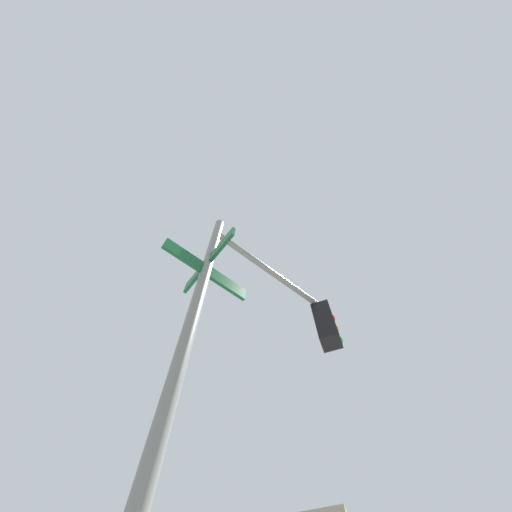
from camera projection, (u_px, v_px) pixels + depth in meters
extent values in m
cylinder|color=slate|center=(173.00, 387.00, 2.12)|extent=(0.12, 0.12, 6.11)
cylinder|color=slate|center=(272.00, 272.00, 4.77)|extent=(1.14, 1.81, 0.09)
cube|color=black|center=(326.00, 325.00, 4.67)|extent=(0.28, 0.28, 0.80)
sphere|color=red|center=(329.00, 319.00, 4.93)|extent=(0.18, 0.18, 0.18)
sphere|color=orange|center=(333.00, 330.00, 4.71)|extent=(0.18, 0.18, 0.18)
sphere|color=green|center=(337.00, 341.00, 4.49)|extent=(0.18, 0.18, 0.18)
cube|color=#0F5128|center=(206.00, 270.00, 3.54)|extent=(0.60, 0.96, 0.20)
cube|color=#0F5128|center=(209.00, 261.00, 3.73)|extent=(0.88, 0.55, 0.20)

